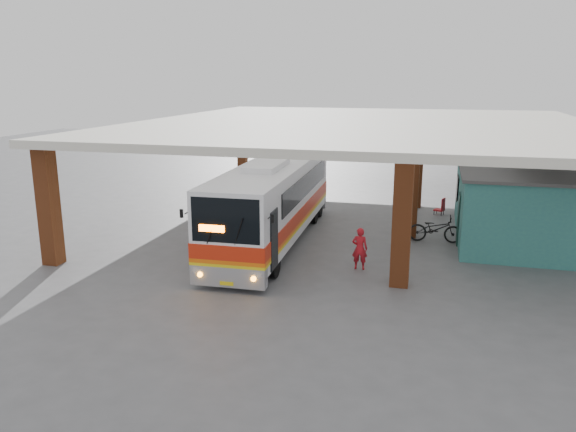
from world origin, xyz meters
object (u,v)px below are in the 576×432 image
Objects in this scene: pedestrian at (360,249)px; red_chair at (441,207)px; motorcycle at (435,229)px; coach_bus at (273,202)px.

pedestrian reaches higher than red_chair.
red_chair is at bearing -4.99° from motorcycle.
motorcycle is at bearing -122.35° from pedestrian.
coach_bus is 4.75m from pedestrian.
red_chair is (2.83, 9.18, -0.37)m from pedestrian.
red_chair is at bearing 42.85° from coach_bus.
coach_bus is 13.97× the size of red_chair.
pedestrian reaches higher than motorcycle.
red_chair is (6.77, 6.71, -1.33)m from coach_bus.
motorcycle is (6.53, 1.75, -1.16)m from coach_bus.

